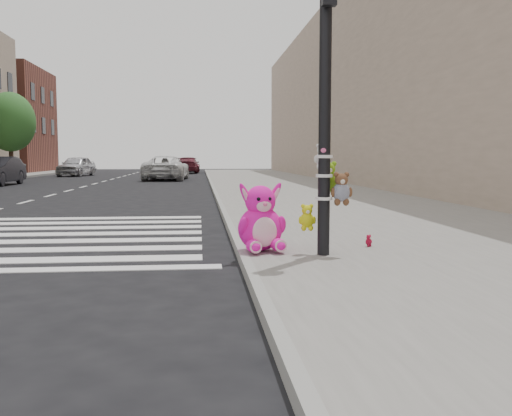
{
  "coord_description": "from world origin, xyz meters",
  "views": [
    {
      "loc": [
        0.97,
        -5.56,
        1.44
      ],
      "look_at": [
        1.72,
        2.03,
        0.75
      ],
      "focal_mm": 40.0,
      "sensor_mm": 36.0,
      "label": 1
    }
  ],
  "objects": [
    {
      "name": "car_maroon_near",
      "position": [
        0.0,
        43.6,
        0.68
      ],
      "size": [
        2.08,
        4.74,
        1.36
      ],
      "primitive_type": "imported",
      "rotation": [
        0.0,
        0.0,
        3.1
      ],
      "color": "maroon",
      "rests_on": "ground"
    },
    {
      "name": "red_teddy",
      "position": [
        3.4,
        2.4,
        0.23
      ],
      "size": [
        0.15,
        0.14,
        0.18
      ],
      "primitive_type": null,
      "rotation": [
        0.0,
        0.0,
        0.58
      ],
      "color": "#AB1130",
      "rests_on": "sidewalk_near"
    },
    {
      "name": "ground",
      "position": [
        0.0,
        0.0,
        0.0
      ],
      "size": [
        120.0,
        120.0,
        0.0
      ],
      "primitive_type": "plane",
      "color": "black",
      "rests_on": "ground"
    },
    {
      "name": "sidewalk_near",
      "position": [
        5.0,
        10.0,
        0.07
      ],
      "size": [
        7.0,
        80.0,
        0.14
      ],
      "primitive_type": "cube",
      "color": "slate",
      "rests_on": "ground"
    },
    {
      "name": "bld_far_e",
      "position": [
        -15.5,
        46.0,
        4.5
      ],
      "size": [
        6.0,
        10.0,
        9.0
      ],
      "primitive_type": "cube",
      "color": "brown",
      "rests_on": "ground"
    },
    {
      "name": "signal_pole",
      "position": [
        2.63,
        1.82,
        1.74
      ],
      "size": [
        0.69,
        0.5,
        4.0
      ],
      "color": "black",
      "rests_on": "sidewalk_near"
    },
    {
      "name": "bld_near",
      "position": [
        10.5,
        20.0,
        5.0
      ],
      "size": [
        5.0,
        60.0,
        10.0
      ],
      "primitive_type": "cube",
      "color": "tan",
      "rests_on": "ground"
    },
    {
      "name": "curb_edge",
      "position": [
        1.55,
        10.0,
        0.07
      ],
      "size": [
        0.12,
        80.0,
        0.15
      ],
      "primitive_type": "cube",
      "color": "gray",
      "rests_on": "ground"
    },
    {
      "name": "car_silver_deep",
      "position": [
        -7.97,
        37.22,
        0.74
      ],
      "size": [
        2.4,
        4.55,
        1.48
      ],
      "primitive_type": "imported",
      "rotation": [
        0.0,
        0.0,
        -0.16
      ],
      "color": "silver",
      "rests_on": "ground"
    },
    {
      "name": "car_white_near",
      "position": [
        -1.04,
        29.52,
        0.73
      ],
      "size": [
        2.77,
        5.4,
        1.46
      ],
      "primitive_type": "imported",
      "rotation": [
        0.0,
        0.0,
        3.07
      ],
      "color": "silver",
      "rests_on": "ground"
    },
    {
      "name": "pink_bunny",
      "position": [
        1.81,
        2.17,
        0.53
      ],
      "size": [
        0.7,
        0.79,
        0.96
      ],
      "rotation": [
        0.0,
        0.0,
        0.18
      ],
      "color": "#FF15AF",
      "rests_on": "sidewalk_near"
    },
    {
      "name": "tree_far_c",
      "position": [
        -11.2,
        33.0,
        3.65
      ],
      "size": [
        3.2,
        3.2,
        5.44
      ],
      "color": "#382619",
      "rests_on": "sidewalk_far"
    }
  ]
}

